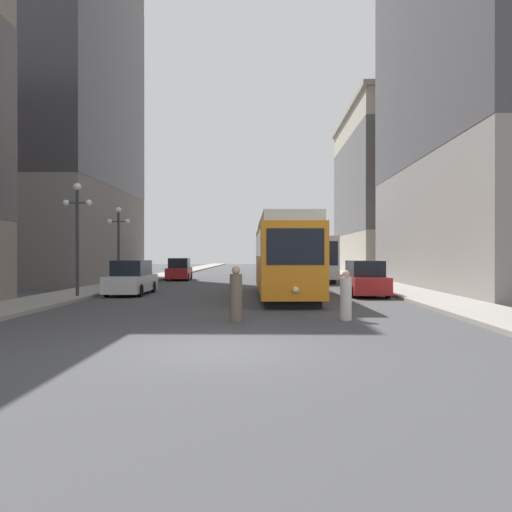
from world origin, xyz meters
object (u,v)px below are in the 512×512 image
Objects in this scene: streetcar at (284,255)px; parked_car_left_near at (131,279)px; parked_car_right_far at (364,280)px; lamp_post_left_near at (77,222)px; parked_car_left_mid at (179,270)px; pedestrian_crossing_far at (346,297)px; pedestrian_crossing_near at (236,296)px; lamp_post_left_far at (119,234)px; transit_bus at (312,257)px.

streetcar reaches higher than parked_car_left_near.
lamp_post_left_near reaches higher than parked_car_right_far.
parked_car_left_mid is 2.69× the size of pedestrian_crossing_far.
parked_car_right_far is at bearing 77.59° from pedestrian_crossing_near.
lamp_post_left_far is at bearing 135.77° from pedestrian_crossing_near.
transit_bus is 7.78× the size of pedestrian_crossing_far.
pedestrian_crossing_far is at bearing -93.32° from transit_bus.
streetcar reaches higher than parked_car_right_far.
streetcar is at bearing 7.71° from parked_car_right_far.
transit_bus reaches higher than pedestrian_crossing_far.
lamp_post_left_far is (-12.92, -10.95, 1.46)m from transit_bus.
lamp_post_left_near reaches higher than parked_car_left_near.
pedestrian_crossing_near is at bearing -45.74° from lamp_post_left_near.
pedestrian_crossing_far is at bearing 74.94° from parked_car_right_far.
lamp_post_left_near is (-14.15, -1.96, 2.88)m from parked_car_right_far.
lamp_post_left_near is (-1.90, -18.24, 2.88)m from parked_car_left_mid.
pedestrian_crossing_far is at bearing -34.13° from lamp_post_left_near.
streetcar is at bearing -29.86° from lamp_post_left_far.
parked_car_left_near is at bearing -125.37° from pedestrian_crossing_far.
lamp_post_left_near is (-12.92, -18.01, 1.77)m from transit_bus.
lamp_post_left_far is at bearing -129.88° from pedestrian_crossing_far.
lamp_post_left_far reaches higher than parked_car_right_far.
pedestrian_crossing_near reaches higher than pedestrian_crossing_far.
parked_car_right_far is 2.53× the size of pedestrian_crossing_near.
pedestrian_crossing_near is at bearing -60.91° from parked_car_left_near.
parked_car_left_near reaches higher than pedestrian_crossing_far.
lamp_post_left_near reaches higher than pedestrian_crossing_far.
streetcar is 8.32m from parked_car_left_near.
lamp_post_left_near is 1.11× the size of lamp_post_left_far.
pedestrian_crossing_far is at bearing -52.03° from lamp_post_left_far.
pedestrian_crossing_far is 0.30× the size of lamp_post_left_near.
streetcar reaches higher than parked_car_left_mid.
pedestrian_crossing_near is 0.33× the size of lamp_post_left_near.
parked_car_right_far is 0.83× the size of lamp_post_left_near.
lamp_post_left_far is at bearing -140.32° from transit_bus.
transit_bus reaches higher than parked_car_right_far.
parked_car_left_near is at bearing -4.84° from parked_car_right_far.
transit_bus is 2.89× the size of parked_car_left_mid.
parked_car_left_mid is at bearing 121.13° from pedestrian_crossing_near.
streetcar is 16.94m from transit_bus.
parked_car_left_near is 4.42m from lamp_post_left_near.
lamp_post_left_far is (-11.69, 14.98, 2.65)m from pedestrian_crossing_far.
pedestrian_crossing_near is (-4.80, -26.34, -1.12)m from transit_bus.
pedestrian_crossing_near is (6.22, -11.11, -0.02)m from parked_car_left_near.
parked_car_right_far is at bearing -19.79° from lamp_post_left_far.
lamp_post_left_far is at bearing -20.85° from parked_car_right_far.
pedestrian_crossing_far is (9.79, -10.69, -0.08)m from parked_car_left_near.
lamp_post_left_far reaches higher than transit_bus.
lamp_post_left_far is (-14.15, 5.09, 2.57)m from parked_car_right_far.
lamp_post_left_far is at bearing 148.23° from streetcar.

